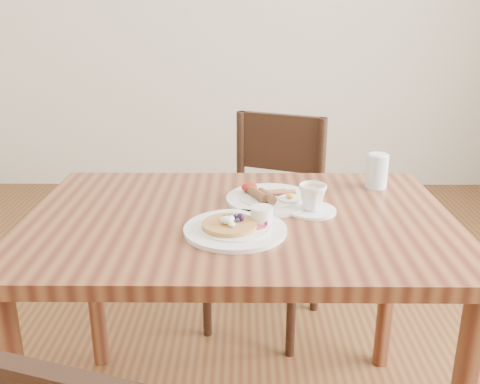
{
  "coord_description": "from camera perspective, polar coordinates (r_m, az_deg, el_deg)",
  "views": [
    {
      "loc": [
        0.01,
        -1.4,
        1.31
      ],
      "look_at": [
        0.0,
        0.0,
        0.82
      ],
      "focal_mm": 40.0,
      "sensor_mm": 36.0,
      "label": 1
    }
  ],
  "objects": [
    {
      "name": "water_glass",
      "position": [
        1.77,
        14.39,
        2.17
      ],
      "size": [
        0.07,
        0.07,
        0.11
      ],
      "primitive_type": "cylinder",
      "color": "silver",
      "rests_on": "dining_table"
    },
    {
      "name": "breakfast_plate",
      "position": [
        1.61,
        3.18,
        -0.61
      ],
      "size": [
        0.27,
        0.27,
        0.04
      ],
      "color": "white",
      "rests_on": "dining_table"
    },
    {
      "name": "dining_table",
      "position": [
        1.54,
        -0.0,
        -5.92
      ],
      "size": [
        1.2,
        0.8,
        0.75
      ],
      "color": "brown",
      "rests_on": "ground"
    },
    {
      "name": "pancake_plate",
      "position": [
        1.4,
        -0.33,
        -3.72
      ],
      "size": [
        0.27,
        0.27,
        0.06
      ],
      "color": "white",
      "rests_on": "dining_table"
    },
    {
      "name": "chair_far",
      "position": [
        2.23,
        3.11,
        -2.17
      ],
      "size": [
        0.55,
        0.55,
        0.88
      ],
      "rotation": [
        0.0,
        0.0,
        2.75
      ],
      "color": "black",
      "rests_on": "ground"
    },
    {
      "name": "teacup_saucer",
      "position": [
        1.53,
        7.71,
        -0.85
      ],
      "size": [
        0.14,
        0.14,
        0.08
      ],
      "color": "white",
      "rests_on": "dining_table"
    }
  ]
}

